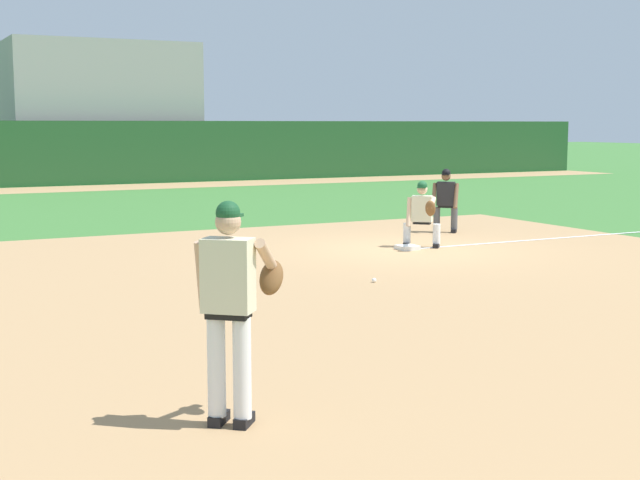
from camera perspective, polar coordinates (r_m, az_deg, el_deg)
ground_plane at (r=17.66m, az=5.61°, el=-0.63°), size 160.00×160.00×0.00m
infield_dirt_patch at (r=12.49m, az=2.27°, el=-3.95°), size 18.00×18.00×0.01m
warning_track_strip at (r=36.07m, az=-11.80°, el=3.36°), size 48.00×3.20×0.01m
first_base_bag at (r=17.66m, az=5.61°, el=-0.49°), size 0.38×0.38×0.09m
baseball at (r=13.97m, az=3.48°, el=-2.59°), size 0.07×0.07×0.07m
pitcher at (r=7.27m, az=-5.66°, el=-3.79°), size 0.85×0.54×1.86m
first_baseman at (r=17.92m, az=6.58°, el=1.83°), size 0.70×1.09×1.34m
umpire at (r=20.52m, az=8.05°, el=2.68°), size 0.68×0.67×1.46m
outfield_wall at (r=37.93m, az=-12.66°, el=5.49°), size 48.00×0.50×2.60m
stadium_seating_block at (r=41.56m, az=-14.03°, el=7.98°), size 7.96×5.90×6.00m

